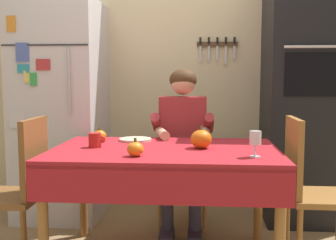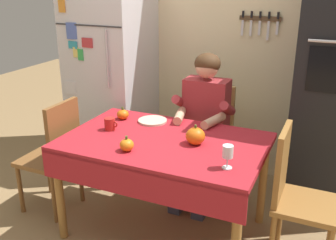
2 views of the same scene
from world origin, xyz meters
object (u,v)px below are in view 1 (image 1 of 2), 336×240
(seated_person, at_px, (183,135))
(chair_right_side, at_px, (309,185))
(wall_oven, at_px, (303,93))
(coffee_mug, at_px, (95,140))
(refrigerator, at_px, (62,110))
(wine_glass, at_px, (255,139))
(serving_tray, at_px, (135,140))
(pumpkin_medium, at_px, (99,136))
(chair_left_side, at_px, (20,185))
(chair_behind_person, at_px, (183,160))
(pumpkin_large, at_px, (201,139))
(pumpkin_small, at_px, (135,149))
(dining_table, at_px, (165,162))

(seated_person, bearing_deg, chair_right_side, -32.78)
(wall_oven, relative_size, coffee_mug, 19.76)
(refrigerator, relative_size, wine_glass, 12.29)
(chair_right_side, bearing_deg, serving_tray, 168.59)
(pumpkin_medium, bearing_deg, serving_tray, 9.62)
(coffee_mug, distance_m, serving_tray, 0.35)
(chair_left_side, height_order, pumpkin_medium, chair_left_side)
(chair_right_side, bearing_deg, refrigerator, 156.52)
(wall_oven, relative_size, serving_tray, 9.36)
(wine_glass, bearing_deg, seated_person, 117.94)
(chair_left_side, bearing_deg, wine_glass, -5.89)
(chair_behind_person, bearing_deg, chair_left_side, -138.81)
(wall_oven, xyz_separation_m, pumpkin_large, (-0.82, -0.88, -0.25))
(seated_person, relative_size, chair_left_side, 1.34)
(coffee_mug, relative_size, serving_tray, 0.47)
(pumpkin_medium, bearing_deg, refrigerator, 127.67)
(chair_left_side, bearing_deg, pumpkin_small, -13.13)
(serving_tray, bearing_deg, pumpkin_medium, -170.38)
(dining_table, distance_m, coffee_mug, 0.46)
(wall_oven, relative_size, dining_table, 1.50)
(pumpkin_medium, xyz_separation_m, pumpkin_small, (0.33, -0.51, 0.00))
(dining_table, relative_size, chair_behind_person, 1.51)
(wine_glass, height_order, serving_tray, wine_glass)
(dining_table, relative_size, serving_tray, 6.24)
(pumpkin_medium, bearing_deg, dining_table, -29.35)
(dining_table, relative_size, pumpkin_small, 13.45)
(wall_oven, height_order, chair_behind_person, wall_oven)
(chair_behind_person, bearing_deg, chair_right_side, -41.21)
(pumpkin_large, distance_m, serving_tray, 0.53)
(chair_behind_person, height_order, wine_glass, chair_behind_person)
(chair_behind_person, bearing_deg, dining_table, -96.21)
(chair_right_side, height_order, serving_tray, chair_right_side)
(seated_person, relative_size, serving_tray, 5.55)
(pumpkin_medium, bearing_deg, pumpkin_small, -57.23)
(refrigerator, bearing_deg, pumpkin_small, -54.48)
(dining_table, relative_size, coffee_mug, 13.17)
(pumpkin_large, distance_m, pumpkin_medium, 0.74)
(wine_glass, bearing_deg, chair_behind_person, 113.33)
(refrigerator, xyz_separation_m, chair_left_side, (0.05, -0.95, -0.39))
(pumpkin_large, bearing_deg, pumpkin_medium, 161.94)
(seated_person, distance_m, coffee_mug, 0.78)
(refrigerator, xyz_separation_m, pumpkin_medium, (0.48, -0.62, -0.12))
(pumpkin_large, bearing_deg, chair_left_side, -174.44)
(seated_person, xyz_separation_m, chair_left_side, (-0.99, -0.67, -0.23))
(dining_table, bearing_deg, pumpkin_small, -120.02)
(wine_glass, xyz_separation_m, pumpkin_small, (-0.66, -0.03, -0.06))
(seated_person, height_order, pumpkin_large, seated_person)
(coffee_mug, distance_m, pumpkin_large, 0.67)
(dining_table, xyz_separation_m, seated_person, (0.09, 0.60, 0.08))
(wall_oven, distance_m, pumpkin_medium, 1.68)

